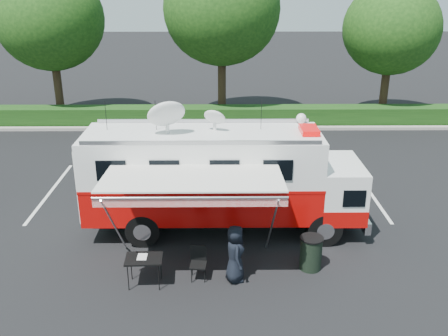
# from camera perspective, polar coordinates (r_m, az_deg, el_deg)

# --- Properties ---
(ground_plane) EXTENTS (120.00, 120.00, 0.00)m
(ground_plane) POSITION_cam_1_polar(r_m,az_deg,el_deg) (16.11, 0.02, -6.96)
(ground_plane) COLOR black
(ground_plane) RESTS_ON ground
(back_border) EXTENTS (60.00, 6.14, 8.87)m
(back_border) POSITION_cam_1_polar(r_m,az_deg,el_deg) (27.27, 2.24, 15.70)
(back_border) COLOR #9E998E
(back_border) RESTS_ON ground_plane
(stall_lines) EXTENTS (24.12, 5.50, 0.01)m
(stall_lines) POSITION_cam_1_polar(r_m,az_deg,el_deg) (18.81, -1.60, -2.64)
(stall_lines) COLOR silver
(stall_lines) RESTS_ON ground_plane
(command_truck) EXTENTS (8.58, 2.36, 4.12)m
(command_truck) POSITION_cam_1_polar(r_m,az_deg,el_deg) (15.36, -0.26, -1.15)
(command_truck) COLOR black
(command_truck) RESTS_ON ground_plane
(awning) EXTENTS (4.68, 2.43, 2.83)m
(awning) POSITION_cam_1_polar(r_m,az_deg,el_deg) (12.78, -3.66, -1.67)
(awning) COLOR silver
(awning) RESTS_ON ground_plane
(person) EXTENTS (0.61, 0.84, 1.59)m
(person) POSITION_cam_1_polar(r_m,az_deg,el_deg) (13.66, 1.24, -12.63)
(person) COLOR black
(person) RESTS_ON ground_plane
(folding_table) EXTENTS (0.98, 0.71, 0.81)m
(folding_table) POSITION_cam_1_polar(r_m,az_deg,el_deg) (13.22, -9.14, -10.27)
(folding_table) COLOR black
(folding_table) RESTS_ON ground_plane
(folding_chair) EXTENTS (0.47, 0.49, 0.91)m
(folding_chair) POSITION_cam_1_polar(r_m,az_deg,el_deg) (13.51, -2.96, -10.38)
(folding_chair) COLOR black
(folding_chair) RESTS_ON ground_plane
(trash_bin) EXTENTS (0.65, 0.65, 0.96)m
(trash_bin) POSITION_cam_1_polar(r_m,az_deg,el_deg) (14.08, 9.90, -9.53)
(trash_bin) COLOR black
(trash_bin) RESTS_ON ground_plane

